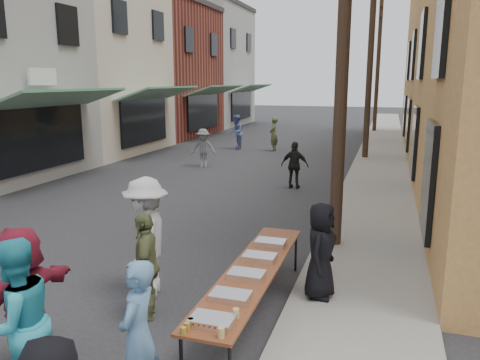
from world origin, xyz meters
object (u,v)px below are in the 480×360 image
Objects in this scene: utility_pole_far at (378,65)px; guest_front_c at (16,323)px; catering_tray_sausage at (212,320)px; utility_pole_near at (344,25)px; utility_pole_mid at (370,56)px; server at (321,250)px; serving_table at (252,272)px.

guest_front_c is (-2.70, -29.95, -3.56)m from utility_pole_far.
utility_pole_near is at bearing 80.55° from catering_tray_sausage.
catering_tray_sausage is at bearing -92.81° from utility_pole_mid.
server is (0.05, -26.60, -3.63)m from utility_pole_far.
server is at bearing 41.16° from serving_table.
guest_front_c reaches higher than serving_table.
utility_pole_near is 1.00× the size of utility_pole_far.
guest_front_c reaches higher than catering_tray_sausage.
utility_pole_mid is 5.88× the size of server.
utility_pole_far is 4.81× the size of guest_front_c.
catering_tray_sausage is at bearing -90.00° from serving_table.
guest_front_c reaches higher than server.
utility_pole_mid is at bearing 87.19° from catering_tray_sausage.
serving_table is (-0.84, -15.37, -3.79)m from utility_pole_mid.
utility_pole_near is at bearing -90.00° from utility_pole_far.
catering_tray_sausage is at bearing -99.45° from utility_pole_near.
serving_table is 2.61× the size of server.
utility_pole_near is 4.81× the size of guest_front_c.
catering_tray_sausage is (-0.84, -29.02, -3.71)m from utility_pole_far.
utility_pole_far is 18.00× the size of catering_tray_sausage.
utility_pole_mid reaches higher than catering_tray_sausage.
guest_front_c is (-1.86, -0.93, 0.15)m from catering_tray_sausage.
server is (0.05, -2.60, -3.63)m from utility_pole_near.
utility_pole_mid is 15.04m from server.
catering_tray_sausage is (-0.84, -17.02, -3.71)m from utility_pole_mid.
utility_pole_mid reaches higher than server.
guest_front_c is (-1.86, -2.58, 0.22)m from serving_table.
utility_pole_mid is 4.81× the size of guest_front_c.
utility_pole_near is at bearing -90.00° from utility_pole_mid.
utility_pole_near is at bearing 76.07° from serving_table.
guest_front_c is at bearing -153.41° from catering_tray_sausage.
serving_table is at bearing -103.93° from utility_pole_near.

